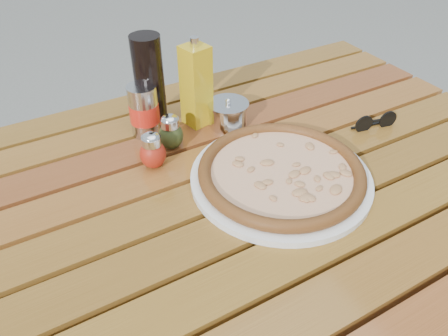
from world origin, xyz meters
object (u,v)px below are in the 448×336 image
olive_oil_cruet (196,86)px  oregano_shaker (171,132)px  dark_bottle (150,84)px  parmesan_tin (228,114)px  plate (281,178)px  pizza (281,172)px  table (229,213)px  soda_can (144,111)px  pepper_shaker (152,151)px  sunglasses (375,122)px

olive_oil_cruet → oregano_shaker: bearing=-146.8°
dark_bottle → parmesan_tin: bearing=-28.3°
plate → olive_oil_cruet: (-0.04, 0.28, 0.09)m
dark_bottle → olive_oil_cruet: 0.10m
plate → parmesan_tin: bearing=86.9°
plate → pizza: 0.02m
table → soda_can: soda_can is taller
oregano_shaker → parmesan_tin: oregano_shaker is taller
plate → pepper_shaker: size_ratio=4.39×
pizza → sunglasses: 0.31m
table → pizza: pizza is taller
pizza → sunglasses: sunglasses is taller
table → olive_oil_cruet: 0.30m
soda_can → pepper_shaker: bearing=-105.1°
oregano_shaker → olive_oil_cruet: bearing=33.2°
parmesan_tin → sunglasses: parmesan_tin is taller
soda_can → olive_oil_cruet: size_ratio=0.57×
sunglasses → plate: bearing=-159.1°
table → sunglasses: (0.40, 0.01, 0.09)m
pepper_shaker → dark_bottle: 0.17m
oregano_shaker → pepper_shaker: bearing=-143.9°
plate → pepper_shaker: pepper_shaker is taller
parmesan_tin → plate: bearing=-93.1°
pepper_shaker → parmesan_tin: pepper_shaker is taller
dark_bottle → sunglasses: dark_bottle is taller
soda_can → plate: bearing=-60.3°
pepper_shaker → dark_bottle: dark_bottle is taller
pizza → olive_oil_cruet: (-0.04, 0.28, 0.07)m
olive_oil_cruet → parmesan_tin: size_ratio=1.71×
oregano_shaker → dark_bottle: size_ratio=0.37×
table → plate: (0.10, -0.04, 0.08)m
dark_bottle → olive_oil_cruet: (0.10, -0.04, -0.01)m
dark_bottle → plate: bearing=-65.7°
dark_bottle → soda_can: bearing=-143.9°
pepper_shaker → olive_oil_cruet: olive_oil_cruet is taller
pizza → dark_bottle: (-0.14, 0.31, 0.09)m
plate → table: bearing=158.8°
dark_bottle → oregano_shaker: bearing=-89.9°
olive_oil_cruet → sunglasses: bearing=-33.3°
pizza → soda_can: 0.34m
soda_can → olive_oil_cruet: olive_oil_cruet is taller
pizza → soda_can: size_ratio=3.65×
pizza → sunglasses: (0.30, 0.05, -0.01)m
soda_can → sunglasses: size_ratio=1.08×
soda_can → sunglasses: bearing=-27.4°
soda_can → olive_oil_cruet: (0.12, -0.02, 0.04)m
plate → dark_bottle: (-0.14, 0.31, 0.10)m
dark_bottle → table: bearing=-80.9°
table → parmesan_tin: parmesan_tin is taller
pizza → sunglasses: size_ratio=3.94×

